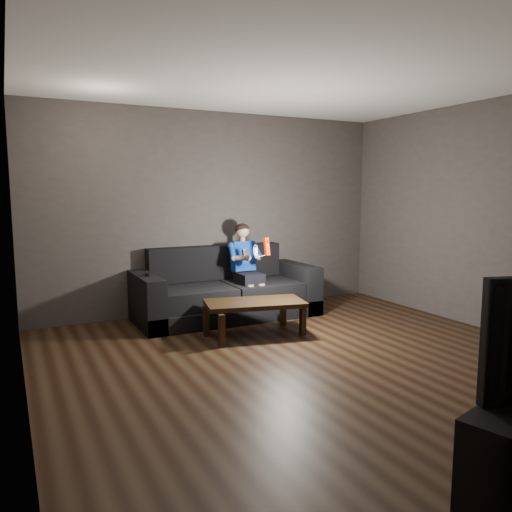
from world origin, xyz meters
TOP-DOWN VIEW (x-y plane):
  - floor at (0.00, 0.00)m, footprint 5.00×5.00m
  - back_wall at (0.00, 2.50)m, footprint 5.00×0.04m
  - left_wall at (-2.50, 0.00)m, footprint 0.04×5.00m
  - right_wall at (2.50, 0.00)m, footprint 0.04×5.00m
  - ceiling at (0.00, 0.00)m, footprint 5.00×5.00m
  - sofa at (-0.05, 2.05)m, footprint 2.34×1.01m
  - child at (0.22, 1.98)m, footprint 0.44×0.54m
  - wii_remote_red at (0.30, 1.56)m, footprint 0.06×0.09m
  - nunchuk_white at (0.15, 1.57)m, footprint 0.09×0.11m
  - wii_remote_black at (-1.10, 1.96)m, footprint 0.05×0.14m
  - coffee_table at (-0.10, 1.10)m, footprint 1.20×0.78m

SIDE VIEW (x-z plane):
  - floor at x=0.00m, z-range 0.00..0.00m
  - sofa at x=-0.05m, z-range -0.16..0.75m
  - coffee_table at x=-0.10m, z-range 0.15..0.55m
  - wii_remote_black at x=-1.10m, z-range 0.64..0.67m
  - child at x=0.22m, z-range 0.20..1.28m
  - nunchuk_white at x=0.15m, z-range 0.83..0.99m
  - wii_remote_red at x=0.30m, z-range 0.85..1.07m
  - back_wall at x=0.00m, z-range 0.00..2.70m
  - left_wall at x=-2.50m, z-range 0.00..2.70m
  - right_wall at x=2.50m, z-range 0.00..2.70m
  - ceiling at x=0.00m, z-range 2.69..2.71m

